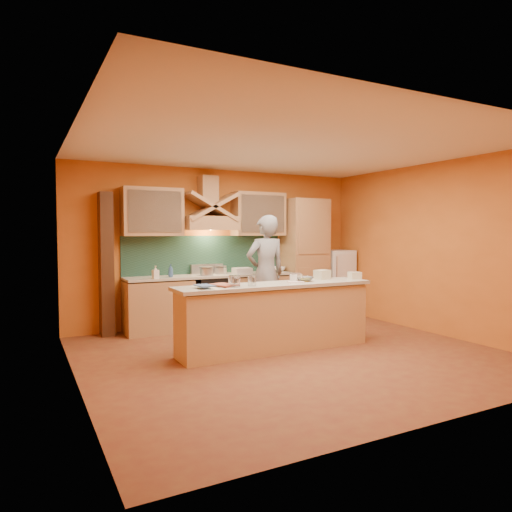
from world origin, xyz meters
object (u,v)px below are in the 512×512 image
fridge (335,282)px  person (266,273)px  kitchen_scale (296,278)px  mixing_bowl (304,279)px  stove (212,301)px

fridge → person: (-2.01, -0.73, 0.32)m
fridge → kitchen_scale: fridge is taller
person → mixing_bowl: bearing=91.1°
person → kitchen_scale: size_ratio=15.08×
person → mixing_bowl: 1.12m
person → kitchen_scale: bearing=85.4°
kitchen_scale → mixing_bowl: kitchen_scale is taller
stove → person: bearing=-46.6°
fridge → kitchen_scale: (-2.11, -1.82, 0.35)m
fridge → kitchen_scale: bearing=-139.2°
stove → fridge: bearing=0.0°
fridge → person: 2.16m
person → mixing_bowl: size_ratio=7.04×
fridge → mixing_bowl: bearing=-137.2°
stove → kitchen_scale: (0.59, -1.82, 0.55)m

